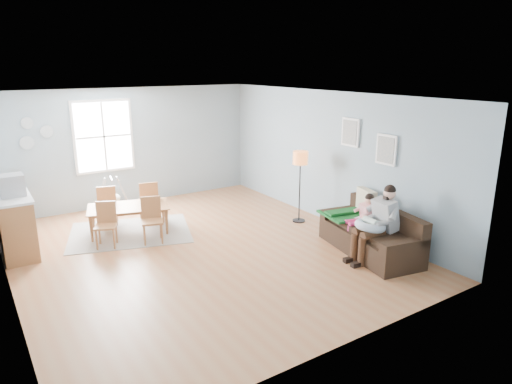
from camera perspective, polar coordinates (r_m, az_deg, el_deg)
room at (r=7.67m, az=-7.62°, el=9.68°), size 8.40×9.40×3.90m
window at (r=10.79m, az=-18.53°, el=6.61°), size 1.32×0.08×1.62m
pictures at (r=8.67m, az=13.78°, el=6.25°), size 0.05×1.34×0.74m
wall_plates at (r=10.51m, az=-26.04°, el=6.60°), size 0.67×0.02×0.66m
sofa at (r=8.30m, az=14.33°, el=-5.42°), size 1.22×2.12×0.81m
green_throw at (r=8.69m, az=11.43°, el=-2.68°), size 1.03×0.92×0.04m
beige_pillow at (r=8.67m, az=13.60°, el=-1.27°), size 0.27×0.52×0.50m
father at (r=7.88m, az=15.00°, el=-3.51°), size 0.93×0.46×1.29m
nursing_pillow at (r=7.81m, az=14.09°, el=-4.09°), size 0.63×0.61×0.21m
infant at (r=7.81m, az=13.98°, el=-3.51°), size 0.14×0.35×0.13m
toddler at (r=8.27m, az=13.34°, el=-2.48°), size 0.56×0.37×0.83m
floor_lamp at (r=9.37m, az=5.56°, el=3.52°), size 0.30×0.30×1.50m
storage_cube at (r=8.57m, az=14.13°, el=-4.87°), size 0.53×0.49×0.54m
rug at (r=9.36m, az=-15.44°, el=-4.88°), size 2.69×2.33×0.01m
dining_table at (r=9.28m, az=-15.55°, el=-3.36°), size 1.71×1.26×0.54m
chair_sw at (r=8.69m, az=-18.23°, el=-3.58°), size 0.49×0.49×0.82m
chair_se at (r=8.68m, az=-12.91°, el=-3.07°), size 0.48×0.48×0.85m
chair_nw at (r=9.76m, az=-18.09°, el=-1.32°), size 0.49×0.49×0.85m
chair_ne at (r=9.75m, az=-13.26°, el=-0.89°), size 0.48×0.48×0.88m
counter at (r=9.21m, az=-27.99°, el=-3.04°), size 0.59×1.92×1.07m
monitor at (r=8.67m, az=-28.27°, el=0.74°), size 0.39×0.37×0.36m
baby_swing at (r=10.59m, az=-17.46°, el=-0.62°), size 0.91×0.92×0.80m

